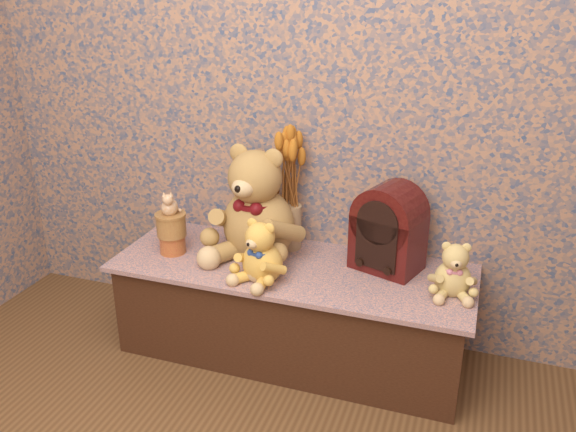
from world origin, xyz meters
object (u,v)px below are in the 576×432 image
at_px(teddy_small, 454,266).
at_px(cathedral_radio, 389,227).
at_px(cat_figurine, 169,202).
at_px(ceramic_vase, 288,226).
at_px(biscuit_tin_lower, 173,244).
at_px(teddy_large, 258,197).
at_px(teddy_medium, 262,248).

xyz_separation_m(teddy_small, cathedral_radio, (-0.27, 0.13, 0.07)).
relative_size(cathedral_radio, cat_figurine, 3.26).
distance_m(ceramic_vase, biscuit_tin_lower, 0.50).
xyz_separation_m(teddy_small, biscuit_tin_lower, (-1.17, -0.03, -0.07)).
relative_size(teddy_large, cat_figurine, 4.64).
bearing_deg(teddy_small, teddy_large, 165.16).
xyz_separation_m(teddy_large, teddy_small, (0.81, -0.09, -0.14)).
distance_m(cathedral_radio, ceramic_vase, 0.46).
relative_size(teddy_small, cathedral_radio, 0.63).
bearing_deg(teddy_large, cathedral_radio, 12.97).
height_order(teddy_medium, teddy_small, teddy_medium).
bearing_deg(teddy_medium, ceramic_vase, 107.95).
xyz_separation_m(teddy_large, teddy_medium, (0.10, -0.21, -0.12)).
height_order(teddy_large, teddy_small, teddy_large).
bearing_deg(biscuit_tin_lower, ceramic_vase, 25.43).
relative_size(teddy_large, cathedral_radio, 1.42).
bearing_deg(biscuit_tin_lower, cat_figurine, 0.00).
xyz_separation_m(teddy_medium, biscuit_tin_lower, (-0.45, 0.10, -0.09)).
distance_m(teddy_large, ceramic_vase, 0.21).
relative_size(teddy_large, teddy_small, 2.26).
height_order(teddy_medium, cat_figurine, cat_figurine).
bearing_deg(teddy_small, teddy_medium, -178.75).
distance_m(teddy_medium, cat_figurine, 0.47).
xyz_separation_m(ceramic_vase, biscuit_tin_lower, (-0.45, -0.21, -0.06)).
bearing_deg(teddy_large, cat_figurine, -153.64).
bearing_deg(cathedral_radio, cat_figurine, -151.62).
bearing_deg(biscuit_tin_lower, cathedral_radio, 9.91).
distance_m(teddy_small, cathedral_radio, 0.31).
xyz_separation_m(teddy_small, ceramic_vase, (-0.72, 0.19, -0.02)).
bearing_deg(cat_figurine, cathedral_radio, -9.30).
bearing_deg(teddy_small, cat_figurine, 172.60).
distance_m(teddy_large, cathedral_radio, 0.55).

